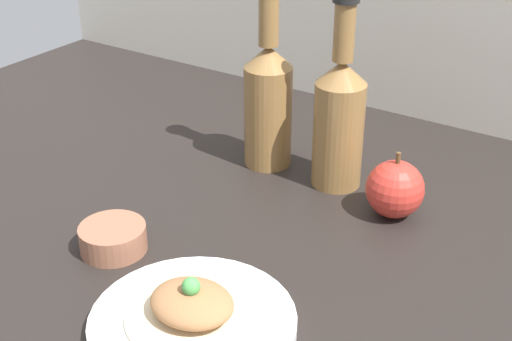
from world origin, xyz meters
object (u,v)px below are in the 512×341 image
Objects in this scene: plate at (193,321)px; apple at (395,189)px; cider_bottle_left at (268,99)px; cider_bottle_right at (339,117)px; plated_food at (192,306)px; dipping_bowl at (113,238)px.

apple reaches higher than plate.
cider_bottle_left and cider_bottle_right have the same top height.
plated_food is 0.51× the size of cider_bottle_right.
plate is 19.73cm from dipping_bowl.
dipping_bowl is (-18.52, 6.77, -1.54)cm from plated_food.
apple is 39.62cm from dipping_bowl.
cider_bottle_right is 2.97× the size of apple.
dipping_bowl is at bearing 159.93° from plated_food.
dipping_bowl is (-16.03, -32.45, -9.32)cm from cider_bottle_right.
cider_bottle_left is (-15.01, 39.22, 7.78)cm from plated_food.
plated_food reaches higher than plate.
plate is 40.56cm from cider_bottle_right.
apple reaches higher than plated_food.
plated_food is 42.71cm from cider_bottle_left.
plate is at bearing -69.06° from cider_bottle_left.
apple is at bearing 46.35° from dipping_bowl.
plated_food is 19.78cm from dipping_bowl.
plated_food is at bearing -86.37° from cider_bottle_right.
plated_food is 1.53× the size of apple.
cider_bottle_left reaches higher than apple.
plate is 2.66× the size of dipping_bowl.
plated_food is 36.47cm from apple.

